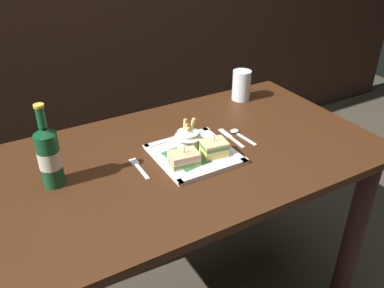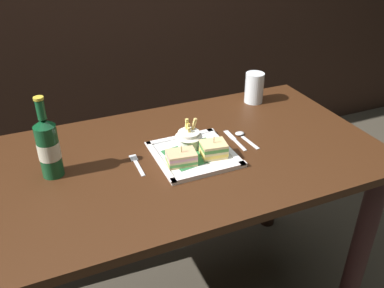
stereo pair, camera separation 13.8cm
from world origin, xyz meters
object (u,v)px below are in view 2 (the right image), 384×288
object	(u,v)px
dining_table	(191,187)
water_glass	(254,89)
spoon	(242,136)
fork	(137,164)
square_plate	(193,155)
fries_cup	(190,136)
sandwich_half_left	(181,158)
sandwich_half_right	(214,149)
beer_bottle	(48,147)
knife	(234,139)

from	to	relation	value
dining_table	water_glass	distance (m)	0.54
spoon	fork	bearing A→B (deg)	-176.98
dining_table	square_plate	bearing A→B (deg)	-98.03
fries_cup	fork	size ratio (longest dim) A/B	0.79
sandwich_half_left	square_plate	bearing A→B (deg)	32.95
dining_table	fries_cup	bearing A→B (deg)	78.18
spoon	sandwich_half_right	bearing A→B (deg)	-151.21
beer_bottle	fries_cup	bearing A→B (deg)	-3.50
dining_table	square_plate	xyz separation A→B (m)	(-0.00, -0.03, 0.16)
sandwich_half_left	water_glass	distance (m)	0.59
square_plate	fries_cup	world-z (taller)	fries_cup
fries_cup	spoon	world-z (taller)	fries_cup
fries_cup	knife	distance (m)	0.18
square_plate	beer_bottle	bearing A→B (deg)	170.36
square_plate	spoon	bearing A→B (deg)	13.20
square_plate	water_glass	world-z (taller)	water_glass
fries_cup	square_plate	bearing A→B (deg)	-99.45
fork	dining_table	bearing A→B (deg)	0.10
fries_cup	water_glass	size ratio (longest dim) A/B	0.81
fries_cup	knife	bearing A→B (deg)	-1.05
sandwich_half_right	water_glass	distance (m)	0.50
sandwich_half_right	spoon	xyz separation A→B (m)	(0.16, 0.09, -0.03)
square_plate	beer_bottle	world-z (taller)	beer_bottle
dining_table	square_plate	size ratio (longest dim) A/B	5.04
square_plate	sandwich_half_left	distance (m)	0.07
dining_table	sandwich_half_right	xyz separation A→B (m)	(0.05, -0.07, 0.19)
dining_table	fork	bearing A→B (deg)	-179.90
fork	knife	distance (m)	0.37
sandwich_half_right	knife	bearing A→B (deg)	33.56
knife	sandwich_half_right	bearing A→B (deg)	-146.44
dining_table	sandwich_half_right	size ratio (longest dim) A/B	14.36
beer_bottle	fork	bearing A→B (deg)	-10.15
fries_cup	sandwich_half_left	bearing A→B (deg)	-127.52
beer_bottle	water_glass	xyz separation A→B (m)	(0.86, 0.23, -0.04)
water_glass	fork	xyz separation A→B (m)	(-0.61, -0.28, -0.06)
water_glass	knife	size ratio (longest dim) A/B	0.83
beer_bottle	fork	distance (m)	0.28
fries_cup	knife	world-z (taller)	fries_cup
square_plate	beer_bottle	distance (m)	0.46
fries_cup	spoon	distance (m)	0.22
water_glass	beer_bottle	bearing A→B (deg)	-165.06
sandwich_half_right	fries_cup	size ratio (longest dim) A/B	0.87
sandwich_half_right	beer_bottle	bearing A→B (deg)	167.36
sandwich_half_right	water_glass	size ratio (longest dim) A/B	0.71
beer_bottle	spoon	xyz separation A→B (m)	(0.67, -0.02, -0.10)
water_glass	sandwich_half_right	bearing A→B (deg)	-136.17
fries_cup	dining_table	bearing A→B (deg)	-101.82
dining_table	spoon	size ratio (longest dim) A/B	9.96
dining_table	sandwich_half_right	bearing A→B (deg)	-51.67
sandwich_half_left	spoon	bearing A→B (deg)	17.78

